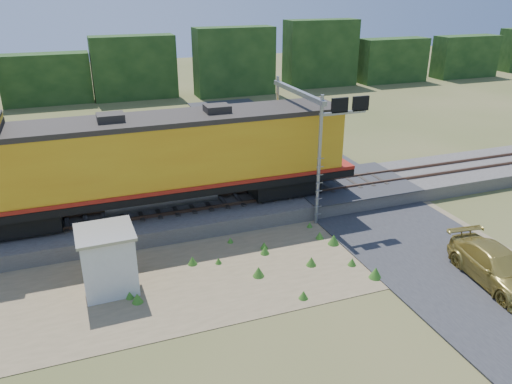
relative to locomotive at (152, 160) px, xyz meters
name	(u,v)px	position (x,y,z in m)	size (l,w,h in m)	color
ground	(280,264)	(4.53, -6.00, -3.65)	(140.00, 140.00, 0.00)	#475123
ballast	(238,205)	(4.53, 0.00, -3.25)	(70.00, 5.00, 0.80)	slate
rails	(238,198)	(4.53, 0.00, -2.77)	(70.00, 1.54, 0.16)	brown
dirt_shoulder	(235,266)	(2.53, -5.50, -3.63)	(26.00, 8.00, 0.03)	#8C7754
road	(399,231)	(11.53, -5.26, -3.56)	(7.00, 66.00, 0.86)	#38383A
tree_line_north	(146,71)	(4.53, 32.00, -0.57)	(130.00, 3.00, 6.50)	black
weed_clumps	(205,277)	(1.03, -5.90, -3.65)	(15.00, 6.20, 0.56)	#3B7722
locomotive	(152,160)	(0.00, 0.00, 0.00)	(21.09, 3.22, 5.44)	black
shed	(108,260)	(-2.89, -5.38, -2.27)	(2.35, 2.35, 2.72)	silver
signal_gantry	(308,119)	(8.32, -0.66, 1.55)	(2.74, 6.20, 6.91)	gray
car	(497,267)	(12.59, -10.59, -2.91)	(2.07, 5.10, 1.48)	#B39B42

